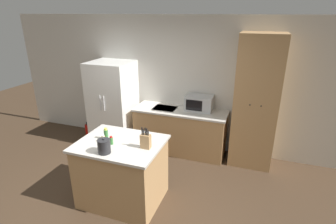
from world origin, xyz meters
The scene contains 13 objects.
ground_plane centered at (0.00, 0.00, 0.00)m, with size 14.00×14.00×0.00m, color #423021.
wall_back centered at (0.00, 2.33, 1.30)m, with size 7.20×0.06×2.60m.
refrigerator centered at (-1.13, 1.93, 0.87)m, with size 0.83×0.77×1.73m.
back_counter centered at (0.30, 2.00, 0.44)m, with size 1.80×0.64×0.88m.
pantry_cabinet centered at (1.65, 2.03, 1.17)m, with size 0.73×0.56×2.33m.
kitchen_island centered at (-0.06, 0.32, 0.48)m, with size 1.17×0.92×0.95m.
microwave centered at (0.64, 2.11, 1.03)m, with size 0.51×0.34×0.29m.
knife_block centered at (0.34, 0.29, 1.05)m, with size 0.13×0.08×0.30m.
spice_bottle_tall_dark centered at (-0.28, 0.25, 1.00)m, with size 0.05×0.05×0.10m.
spice_bottle_short_red centered at (-0.15, 0.23, 1.00)m, with size 0.05×0.05×0.12m.
spice_bottle_amber_oil centered at (-0.29, 0.34, 1.03)m, with size 0.06×0.06×0.17m.
kettle centered at (-0.11, 0.00, 1.04)m, with size 0.16×0.16×0.21m.
fire_extinguisher centered at (-1.77, 1.85, 0.17)m, with size 0.11×0.11×0.39m.
Camera 1 is at (1.64, -2.50, 2.63)m, focal length 28.00 mm.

